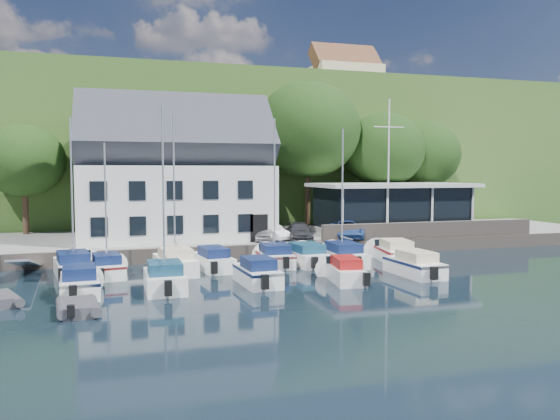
# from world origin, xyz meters

# --- Properties ---
(ground) EXTENTS (180.00, 180.00, 0.00)m
(ground) POSITION_xyz_m (0.00, 0.00, 0.00)
(ground) COLOR black
(ground) RESTS_ON ground
(quay) EXTENTS (60.00, 13.00, 1.00)m
(quay) POSITION_xyz_m (0.00, 17.50, 0.50)
(quay) COLOR gray
(quay) RESTS_ON ground
(quay_face) EXTENTS (60.00, 0.30, 1.00)m
(quay_face) POSITION_xyz_m (0.00, 11.00, 0.50)
(quay_face) COLOR #6E6158
(quay_face) RESTS_ON ground
(hillside) EXTENTS (160.00, 75.00, 16.00)m
(hillside) POSITION_xyz_m (0.00, 62.00, 8.00)
(hillside) COLOR #2E5620
(hillside) RESTS_ON ground
(field_patch) EXTENTS (50.00, 30.00, 0.30)m
(field_patch) POSITION_xyz_m (8.00, 70.00, 16.15)
(field_patch) COLOR #4C5C2E
(field_patch) RESTS_ON hillside
(farmhouse) EXTENTS (10.40, 7.00, 8.20)m
(farmhouse) POSITION_xyz_m (22.00, 52.00, 20.10)
(farmhouse) COLOR beige
(farmhouse) RESTS_ON hillside
(harbor_building) EXTENTS (14.40, 8.20, 8.70)m
(harbor_building) POSITION_xyz_m (-7.00, 16.50, 5.35)
(harbor_building) COLOR silver
(harbor_building) RESTS_ON quay
(club_pavilion) EXTENTS (13.20, 7.20, 4.10)m
(club_pavilion) POSITION_xyz_m (11.00, 16.00, 3.05)
(club_pavilion) COLOR black
(club_pavilion) RESTS_ON quay
(seawall) EXTENTS (18.00, 0.50, 1.20)m
(seawall) POSITION_xyz_m (12.00, 11.40, 1.60)
(seawall) COLOR #6E6158
(seawall) RESTS_ON quay
(gangway) EXTENTS (1.20, 6.00, 1.40)m
(gangway) POSITION_xyz_m (-16.50, 9.00, 0.00)
(gangway) COLOR silver
(gangway) RESTS_ON ground
(car_silver) EXTENTS (2.40, 3.60, 1.14)m
(car_silver) POSITION_xyz_m (-0.88, 12.97, 1.57)
(car_silver) COLOR #BAB9BF
(car_silver) RESTS_ON quay
(car_white) EXTENTS (1.98, 3.55, 1.11)m
(car_white) POSITION_xyz_m (-0.18, 13.44, 1.55)
(car_white) COLOR white
(car_white) RESTS_ON quay
(car_dgrey) EXTENTS (2.49, 4.45, 1.22)m
(car_dgrey) POSITION_xyz_m (1.74, 12.92, 1.61)
(car_dgrey) COLOR #302F34
(car_dgrey) RESTS_ON quay
(car_blue) EXTENTS (2.63, 4.46, 1.43)m
(car_blue) POSITION_xyz_m (5.49, 12.83, 1.71)
(car_blue) COLOR #305294
(car_blue) RESTS_ON quay
(flagpole) EXTENTS (2.57, 0.20, 10.69)m
(flagpole) POSITION_xyz_m (9.04, 12.88, 6.34)
(flagpole) COLOR silver
(flagpole) RESTS_ON quay
(tree_0) EXTENTS (6.52, 6.52, 8.91)m
(tree_0) POSITION_xyz_m (-18.54, 22.77, 5.46)
(tree_0) COLOR black
(tree_0) RESTS_ON quay
(tree_1) EXTENTS (8.22, 8.22, 11.24)m
(tree_1) POSITION_xyz_m (-10.88, 21.95, 6.62)
(tree_1) COLOR black
(tree_1) RESTS_ON quay
(tree_2) EXTENTS (7.57, 7.57, 10.35)m
(tree_2) POSITION_xyz_m (-2.80, 22.40, 6.18)
(tree_2) COLOR black
(tree_2) RESTS_ON quay
(tree_3) EXTENTS (9.72, 9.72, 13.29)m
(tree_3) POSITION_xyz_m (5.49, 21.78, 7.64)
(tree_3) COLOR black
(tree_3) RESTS_ON quay
(tree_4) EXTENTS (7.79, 7.79, 10.65)m
(tree_4) POSITION_xyz_m (12.89, 21.28, 6.32)
(tree_4) COLOR black
(tree_4) RESTS_ON quay
(tree_5) EXTENTS (7.42, 7.42, 10.15)m
(tree_5) POSITION_xyz_m (17.70, 22.37, 6.07)
(tree_5) COLOR black
(tree_5) RESTS_ON quay
(boat_r1_0) EXTENTS (3.19, 6.69, 9.00)m
(boat_r1_0) POSITION_xyz_m (-13.79, 7.82, 4.50)
(boat_r1_0) COLOR white
(boat_r1_0) RESTS_ON ground
(boat_r1_1) EXTENTS (2.56, 5.53, 8.30)m
(boat_r1_1) POSITION_xyz_m (-11.93, 7.21, 4.15)
(boat_r1_1) COLOR white
(boat_r1_1) RESTS_ON ground
(boat_r1_2) EXTENTS (2.79, 6.48, 9.45)m
(boat_r1_2) POSITION_xyz_m (-8.03, 7.25, 4.72)
(boat_r1_2) COLOR white
(boat_r1_2) RESTS_ON ground
(boat_r1_3) EXTENTS (2.64, 6.43, 1.45)m
(boat_r1_3) POSITION_xyz_m (-5.67, 7.71, 0.72)
(boat_r1_3) COLOR white
(boat_r1_3) RESTS_ON ground
(boat_r1_4) EXTENTS (2.54, 5.52, 8.91)m
(boat_r1_4) POSITION_xyz_m (-1.65, 7.85, 4.46)
(boat_r1_4) COLOR white
(boat_r1_4) RESTS_ON ground
(boat_r1_5) EXTENTS (2.75, 6.45, 1.43)m
(boat_r1_5) POSITION_xyz_m (0.45, 7.81, 0.72)
(boat_r1_5) COLOR white
(boat_r1_5) RESTS_ON ground
(boat_r1_6) EXTENTS (2.22, 6.60, 9.18)m
(boat_r1_6) POSITION_xyz_m (2.71, 7.09, 4.59)
(boat_r1_6) COLOR white
(boat_r1_6) RESTS_ON ground
(boat_r1_7) EXTENTS (3.16, 6.60, 1.48)m
(boat_r1_7) POSITION_xyz_m (6.76, 7.53, 0.74)
(boat_r1_7) COLOR white
(boat_r1_7) RESTS_ON ground
(boat_r2_0) EXTENTS (2.37, 5.67, 1.49)m
(boat_r2_0) POSITION_xyz_m (-13.11, 2.56, 0.75)
(boat_r2_0) COLOR white
(boat_r2_0) RESTS_ON ground
(boat_r2_1) EXTENTS (2.15, 5.72, 9.27)m
(boat_r2_1) POSITION_xyz_m (-9.02, 2.49, 4.63)
(boat_r2_1) COLOR white
(boat_r2_1) RESTS_ON ground
(boat_r2_2) EXTENTS (2.24, 5.67, 1.51)m
(boat_r2_2) POSITION_xyz_m (-4.12, 2.55, 0.75)
(boat_r2_2) COLOR white
(boat_r2_2) RESTS_ON ground
(boat_r2_3) EXTENTS (2.44, 5.93, 1.39)m
(boat_r2_3) POSITION_xyz_m (0.73, 2.04, 0.69)
(boat_r2_3) COLOR white
(boat_r2_3) RESTS_ON ground
(boat_r2_4) EXTENTS (2.28, 6.13, 1.48)m
(boat_r2_4) POSITION_xyz_m (5.33, 2.47, 0.74)
(boat_r2_4) COLOR white
(boat_r2_4) RESTS_ON ground
(dinghy_1) EXTENTS (2.12, 3.16, 0.69)m
(dinghy_1) POSITION_xyz_m (-12.97, -1.07, 0.35)
(dinghy_1) COLOR #3A3A40
(dinghy_1) RESTS_ON ground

